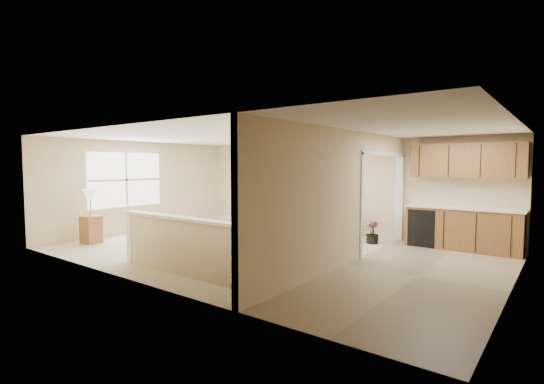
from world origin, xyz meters
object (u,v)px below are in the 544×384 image
Objects in this scene: piano at (174,218)px; lamp_stand at (91,220)px; accent_table at (295,212)px; loveseat at (325,223)px; small_plant at (372,234)px; palm_plant at (272,208)px; piano_bench at (206,236)px.

lamp_stand is at bearing -127.69° from piano.
accent_table is 0.63× the size of lamp_stand.
loveseat reaches higher than small_plant.
loveseat is at bearing 8.85° from palm_plant.
piano_bench is at bearing -14.49° from piano.
piano is at bearing -118.73° from palm_plant.
piano is 2.71m from palm_plant.
piano_bench is 1.04× the size of accent_table.
palm_plant reaches higher than small_plant.
piano is 0.84× the size of loveseat.
piano is 3.06× the size of small_plant.
small_plant is at bearing 44.69° from piano_bench.
small_plant is at bearing 16.02° from loveseat.
palm_plant reaches higher than piano_bench.
loveseat is at bearing -9.64° from accent_table.
small_plant is (2.94, 0.06, -0.42)m from palm_plant.
loveseat is 1.61m from palm_plant.
loveseat is (1.39, 2.92, 0.06)m from piano_bench.
piano_bench is 0.66× the size of lamp_stand.
loveseat is 1.46× the size of palm_plant.
piano_bench is 3.13m from accent_table.
lamp_stand is (-2.87, -4.37, 0.02)m from accent_table.
piano_bench is at bearing -95.57° from accent_table.
lamp_stand is at bearing -123.31° from accent_table.
accent_table is at bearing -166.05° from loveseat.
lamp_stand is (-1.10, -1.57, 0.03)m from piano.
small_plant is (4.24, 2.43, -0.28)m from piano.
lamp_stand is (-5.33, -4.00, 0.32)m from small_plant.
accent_table is (0.30, 3.10, 0.24)m from piano_bench.
loveseat is at bearing 46.60° from lamp_stand.
accent_table is at bearing 54.84° from piano.
piano is 1.99× the size of accent_table.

